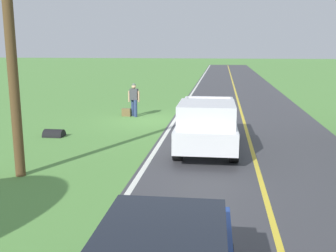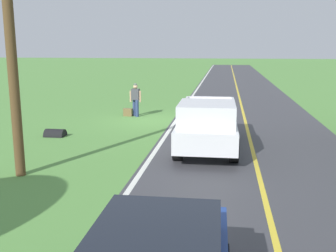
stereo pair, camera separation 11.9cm
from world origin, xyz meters
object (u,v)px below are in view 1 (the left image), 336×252
Objects in this scene: pickup_truck_passing at (207,123)px; utility_pole_roadside at (10,37)px; suitcase_carried at (126,112)px; hitchhiker_walking at (134,98)px.

utility_pole_roadside is (5.18, 3.60, 2.93)m from pickup_truck_passing.
suitcase_carried is 7.77m from pickup_truck_passing.
hitchhiker_walking is 0.22× the size of utility_pole_roadside.
hitchhiker_walking is 7.54m from pickup_truck_passing.
utility_pole_roadside is at bearing -0.28° from suitcase_carried.
pickup_truck_passing is at bearing -145.24° from utility_pole_roadside.
suitcase_carried is at bearing 7.08° from hitchhiker_walking.
suitcase_carried is at bearing -94.06° from utility_pole_roadside.
utility_pole_roadside reaches higher than pickup_truck_passing.
utility_pole_roadside reaches higher than suitcase_carried.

